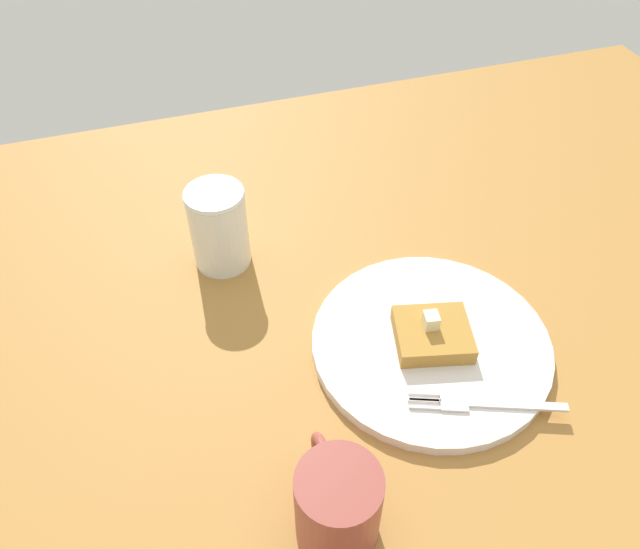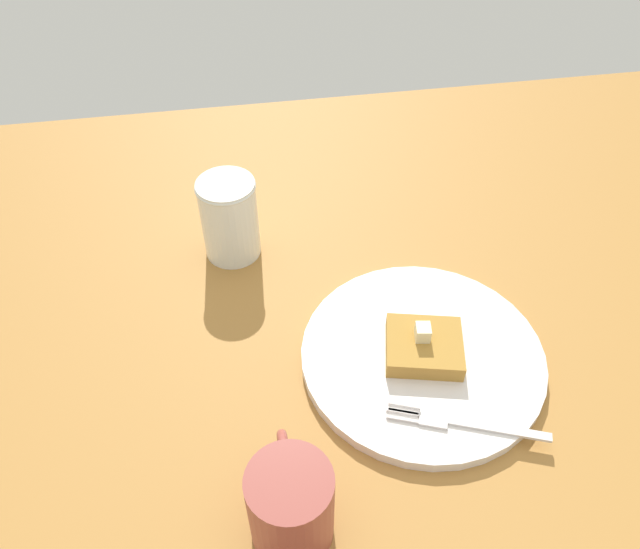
# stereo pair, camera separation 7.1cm
# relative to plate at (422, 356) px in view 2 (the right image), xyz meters

# --- Properties ---
(table_surface) EXTENTS (1.28, 1.28, 0.02)m
(table_surface) POSITION_rel_plate_xyz_m (-0.07, -0.03, -0.02)
(table_surface) COLOR #A37033
(table_surface) RESTS_ON ground
(plate) EXTENTS (0.26, 0.26, 0.01)m
(plate) POSITION_rel_plate_xyz_m (0.00, 0.00, 0.00)
(plate) COLOR silver
(plate) RESTS_ON table_surface
(toast_slice_center) EXTENTS (0.09, 0.10, 0.02)m
(toast_slice_center) POSITION_rel_plate_xyz_m (0.00, 0.00, 0.02)
(toast_slice_center) COLOR #A77730
(toast_slice_center) RESTS_ON plate
(butter_pat_primary) EXTENTS (0.02, 0.02, 0.02)m
(butter_pat_primary) POSITION_rel_plate_xyz_m (0.00, 0.00, 0.03)
(butter_pat_primary) COLOR beige
(butter_pat_primary) RESTS_ON toast_slice_center
(fork) EXTENTS (0.07, 0.15, 0.00)m
(fork) POSITION_rel_plate_xyz_m (-0.09, -0.01, 0.01)
(fork) COLOR silver
(fork) RESTS_ON plate
(syrup_jar) EXTENTS (0.07, 0.07, 0.11)m
(syrup_jar) POSITION_rel_plate_xyz_m (0.21, 0.19, 0.04)
(syrup_jar) COLOR #432008
(syrup_jar) RESTS_ON table_surface
(coffee_mug) EXTENTS (0.10, 0.07, 0.10)m
(coffee_mug) POSITION_rel_plate_xyz_m (-0.16, 0.16, 0.04)
(coffee_mug) COLOR brown
(coffee_mug) RESTS_ON table_surface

